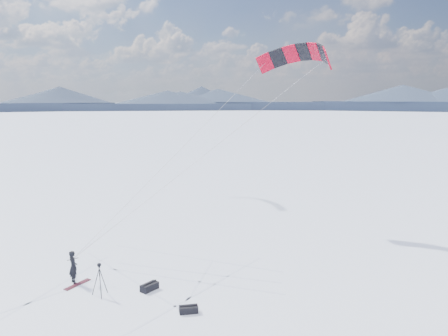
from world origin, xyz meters
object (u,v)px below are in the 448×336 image
snowboard (78,284)px  gear_bag_b (189,309)px  gear_bag_a (149,287)px  snowkiter (74,283)px  tripod (100,275)px

snowboard → gear_bag_b: (3.65, -4.94, 0.13)m
snowboard → gear_bag_a: size_ratio=1.53×
snowkiter → tripod: tripod is taller
gear_bag_a → snowkiter: bearing=115.4°
snowkiter → snowboard: snowkiter is taller
snowkiter → snowboard: (0.11, -0.32, 0.02)m
gear_bag_a → gear_bag_b: 2.92m
gear_bag_a → gear_bag_b: (0.78, -2.81, -0.02)m
gear_bag_b → gear_bag_a: bearing=121.5°
snowboard → gear_bag_a: bearing=-69.6°
tripod → gear_bag_a: bearing=-37.8°
tripod → snowboard: bearing=88.7°
snowboard → gear_bag_b: 6.15m
gear_bag_b → snowboard: bearing=142.4°
snowkiter → tripod: 2.36m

